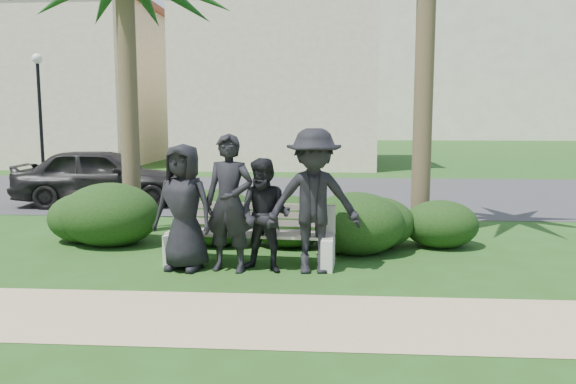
% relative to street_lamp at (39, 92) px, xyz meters
% --- Properties ---
extents(ground, '(160.00, 160.00, 0.00)m').
position_rel_street_lamp_xyz_m(ground, '(9.00, -12.00, -2.94)').
color(ground, '#234614').
rests_on(ground, ground).
extents(footpath, '(30.00, 1.60, 0.01)m').
position_rel_street_lamp_xyz_m(footpath, '(9.00, -13.80, -2.94)').
color(footpath, tan).
rests_on(footpath, ground).
extents(asphalt_street, '(160.00, 8.00, 0.01)m').
position_rel_street_lamp_xyz_m(asphalt_street, '(9.00, -4.00, -2.94)').
color(asphalt_street, '#2D2D30').
rests_on(asphalt_street, ground).
extents(stucco_bldg_left, '(10.40, 8.40, 7.30)m').
position_rel_street_lamp_xyz_m(stucco_bldg_left, '(-3.00, 6.00, 0.72)').
color(stucco_bldg_left, beige).
rests_on(stucco_bldg_left, ground).
extents(stucco_bldg_right, '(8.40, 8.40, 7.30)m').
position_rel_street_lamp_xyz_m(stucco_bldg_right, '(8.00, 6.00, 0.72)').
color(stucco_bldg_right, beige).
rests_on(stucco_bldg_right, ground).
extents(hotel_tower, '(26.00, 18.00, 37.30)m').
position_rel_street_lamp_xyz_m(hotel_tower, '(23.00, 43.00, 10.46)').
color(hotel_tower, beige).
rests_on(hotel_tower, ground).
extents(street_lamp, '(0.36, 0.36, 4.29)m').
position_rel_street_lamp_xyz_m(street_lamp, '(0.00, 0.00, 0.00)').
color(street_lamp, black).
rests_on(street_lamp, ground).
extents(park_bench, '(2.39, 0.73, 0.82)m').
position_rel_street_lamp_xyz_m(park_bench, '(9.06, -11.67, -2.57)').
color(park_bench, gray).
rests_on(park_bench, ground).
extents(man_a, '(0.94, 0.72, 1.71)m').
position_rel_street_lamp_xyz_m(man_a, '(8.21, -11.98, -2.09)').
color(man_a, black).
rests_on(man_a, ground).
extents(man_b, '(0.75, 0.57, 1.84)m').
position_rel_street_lamp_xyz_m(man_b, '(8.83, -12.02, -2.02)').
color(man_b, black).
rests_on(man_b, ground).
extents(man_c, '(0.87, 0.76, 1.52)m').
position_rel_street_lamp_xyz_m(man_c, '(9.31, -12.02, -2.18)').
color(man_c, black).
rests_on(man_c, ground).
extents(man_d, '(1.30, 0.83, 1.92)m').
position_rel_street_lamp_xyz_m(man_d, '(9.96, -12.01, -1.99)').
color(man_d, black).
rests_on(man_d, ground).
extents(hedge_a, '(1.60, 1.32, 1.04)m').
position_rel_street_lamp_xyz_m(hedge_a, '(6.62, -10.56, -2.42)').
color(hedge_a, black).
rests_on(hedge_a, ground).
extents(hedge_b, '(1.32, 1.09, 0.86)m').
position_rel_street_lamp_xyz_m(hedge_b, '(6.16, -10.37, -2.51)').
color(hedge_b, black).
rests_on(hedge_b, ground).
extents(hedge_c, '(1.43, 1.18, 0.93)m').
position_rel_street_lamp_xyz_m(hedge_c, '(8.33, -10.41, -2.48)').
color(hedge_c, black).
rests_on(hedge_c, ground).
extents(hedge_d, '(1.29, 1.06, 0.84)m').
position_rel_street_lamp_xyz_m(hedge_d, '(9.53, -10.45, -2.52)').
color(hedge_d, black).
rests_on(hedge_d, ground).
extents(hedge_e, '(1.48, 1.22, 0.97)m').
position_rel_street_lamp_xyz_m(hedge_e, '(10.57, -10.86, -2.46)').
color(hedge_e, black).
rests_on(hedge_e, ground).
extents(hedge_f, '(1.19, 0.98, 0.77)m').
position_rel_street_lamp_xyz_m(hedge_f, '(11.95, -10.35, -2.56)').
color(hedge_f, black).
rests_on(hedge_f, ground).
extents(hedge_extra, '(1.29, 1.06, 0.84)m').
position_rel_street_lamp_xyz_m(hedge_extra, '(10.89, -10.45, -2.52)').
color(hedge_extra, black).
rests_on(hedge_extra, ground).
extents(car_a, '(4.14, 2.02, 1.36)m').
position_rel_street_lamp_xyz_m(car_a, '(4.83, -6.45, -2.26)').
color(car_a, black).
rests_on(car_a, ground).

